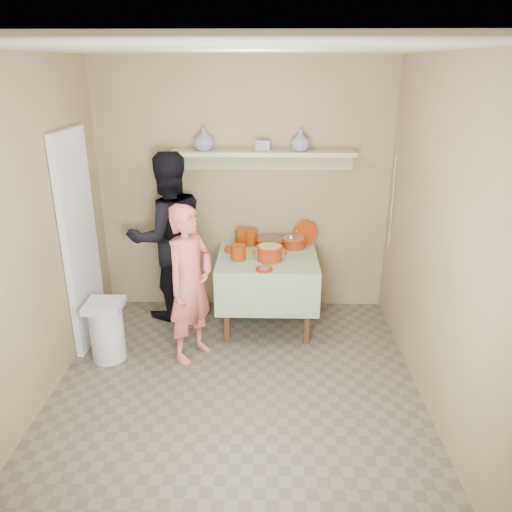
{
  "coord_description": "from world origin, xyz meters",
  "views": [
    {
      "loc": [
        0.25,
        -3.3,
        2.5
      ],
      "look_at": [
        0.15,
        0.75,
        0.95
      ],
      "focal_mm": 35.0,
      "sensor_mm": 36.0,
      "label": 1
    }
  ],
  "objects_px": {
    "cazuela_rice": "(270,252)",
    "trash_bin": "(107,330)",
    "person_cook": "(190,284)",
    "person_helper": "(169,237)",
    "serving_table": "(267,266)"
  },
  "relations": [
    {
      "from": "cazuela_rice",
      "to": "serving_table",
      "type": "bearing_deg",
      "value": 98.56
    },
    {
      "from": "cazuela_rice",
      "to": "trash_bin",
      "type": "height_order",
      "value": "cazuela_rice"
    },
    {
      "from": "person_helper",
      "to": "serving_table",
      "type": "height_order",
      "value": "person_helper"
    },
    {
      "from": "serving_table",
      "to": "trash_bin",
      "type": "xyz_separation_m",
      "value": [
        -1.43,
        -0.68,
        -0.36
      ]
    },
    {
      "from": "person_cook",
      "to": "cazuela_rice",
      "type": "distance_m",
      "value": 0.85
    },
    {
      "from": "cazuela_rice",
      "to": "trash_bin",
      "type": "distance_m",
      "value": 1.65
    },
    {
      "from": "trash_bin",
      "to": "person_cook",
      "type": "bearing_deg",
      "value": 4.65
    },
    {
      "from": "person_cook",
      "to": "person_helper",
      "type": "bearing_deg",
      "value": 54.52
    },
    {
      "from": "serving_table",
      "to": "cazuela_rice",
      "type": "relative_size",
      "value": 2.95
    },
    {
      "from": "serving_table",
      "to": "cazuela_rice",
      "type": "distance_m",
      "value": 0.25
    },
    {
      "from": "person_helper",
      "to": "serving_table",
      "type": "relative_size",
      "value": 1.78
    },
    {
      "from": "serving_table",
      "to": "cazuela_rice",
      "type": "height_order",
      "value": "cazuela_rice"
    },
    {
      "from": "cazuela_rice",
      "to": "person_cook",
      "type": "bearing_deg",
      "value": -145.45
    },
    {
      "from": "serving_table",
      "to": "trash_bin",
      "type": "relative_size",
      "value": 1.74
    },
    {
      "from": "person_helper",
      "to": "person_cook",
      "type": "bearing_deg",
      "value": 83.27
    }
  ]
}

